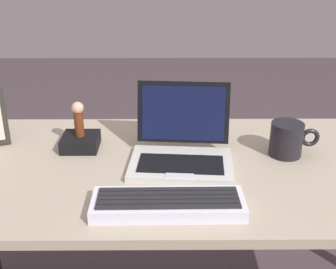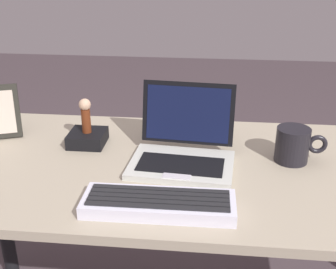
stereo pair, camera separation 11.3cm
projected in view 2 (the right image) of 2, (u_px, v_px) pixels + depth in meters
name	position (u px, v px, depth m)	size (l,w,h in m)	color
desk	(201.00, 195.00, 1.22)	(1.63, 0.66, 0.70)	tan
laptop_front	(183.00, 149.00, 1.19)	(0.29, 0.25, 0.20)	beige
external_keyboard	(159.00, 204.00, 0.98)	(0.35, 0.12, 0.03)	silver
figurine_stand	(88.00, 138.00, 1.31)	(0.11, 0.11, 0.04)	black
figurine	(86.00, 114.00, 1.27)	(0.03, 0.03, 0.10)	#5F2812
coffee_mug	(293.00, 145.00, 1.19)	(0.14, 0.09, 0.10)	black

